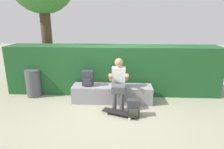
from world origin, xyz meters
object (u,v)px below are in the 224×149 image
object	(u,v)px
person_skater	(119,81)
skateboard_near_person	(119,113)
trash_bin	(33,83)
backpack_on_bench	(88,78)
bench_main	(112,94)
backpack_on_ground	(133,108)

from	to	relation	value
person_skater	skateboard_near_person	size ratio (longest dim) A/B	1.46
skateboard_near_person	trash_bin	distance (m)	2.67
skateboard_near_person	backpack_on_bench	distance (m)	1.27
bench_main	backpack_on_ground	world-z (taller)	bench_main
person_skater	trash_bin	xyz separation A→B (m)	(-2.41, 0.49, -0.26)
trash_bin	backpack_on_bench	bearing A→B (deg)	-10.01
backpack_on_ground	trash_bin	size ratio (longest dim) A/B	0.52
trash_bin	backpack_on_ground	bearing A→B (deg)	-21.13
skateboard_near_person	trash_bin	bearing A→B (deg)	156.61
bench_main	backpack_on_bench	bearing A→B (deg)	-179.15
backpack_on_ground	trash_bin	bearing A→B (deg)	158.87
bench_main	person_skater	world-z (taller)	person_skater
skateboard_near_person	backpack_on_bench	size ratio (longest dim) A/B	2.04
bench_main	trash_bin	xyz separation A→B (m)	(-2.24, 0.27, 0.16)
skateboard_near_person	bench_main	bearing A→B (deg)	104.52
skateboard_near_person	person_skater	bearing A→B (deg)	93.22
backpack_on_bench	backpack_on_ground	size ratio (longest dim) A/B	1.00
bench_main	backpack_on_ground	xyz separation A→B (m)	(0.52, -0.79, -0.03)
trash_bin	bench_main	bearing A→B (deg)	-6.96
bench_main	skateboard_near_person	xyz separation A→B (m)	(0.20, -0.78, -0.15)
backpack_on_bench	trash_bin	distance (m)	1.65
backpack_on_bench	trash_bin	size ratio (longest dim) A/B	0.52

